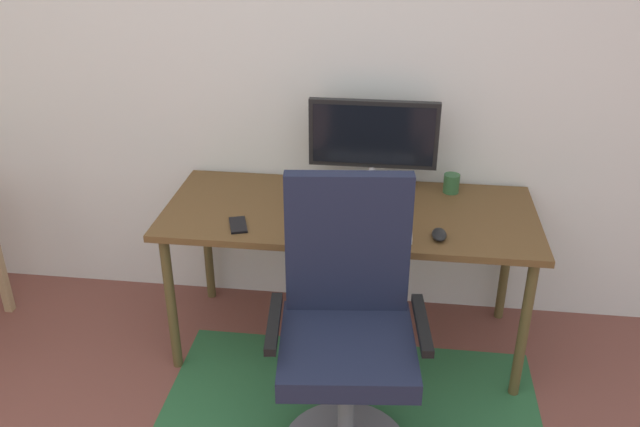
{
  "coord_description": "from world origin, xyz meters",
  "views": [
    {
      "loc": [
        0.44,
        -0.83,
        2.01
      ],
      "look_at": [
        0.14,
        1.53,
        0.81
      ],
      "focal_mm": 37.33,
      "sensor_mm": 36.0,
      "label": 1
    }
  ],
  "objects": [
    {
      "name": "desk",
      "position": [
        0.24,
        1.78,
        0.64
      ],
      "size": [
        1.63,
        0.7,
        0.71
      ],
      "color": "brown",
      "rests_on": "ground"
    },
    {
      "name": "coffee_cup",
      "position": [
        0.69,
        2.03,
        0.75
      ],
      "size": [
        0.07,
        0.07,
        0.09
      ],
      "primitive_type": "cylinder",
      "color": "#2D5B31",
      "rests_on": "desk"
    },
    {
      "name": "cell_phone",
      "position": [
        -0.21,
        1.57,
        0.71
      ],
      "size": [
        0.11,
        0.15,
        0.01
      ],
      "primitive_type": "cube",
      "rotation": [
        0.0,
        0.0,
        0.32
      ],
      "color": "black",
      "rests_on": "desk"
    },
    {
      "name": "monitor",
      "position": [
        0.32,
        1.99,
        0.97
      ],
      "size": [
        0.58,
        0.18,
        0.44
      ],
      "color": "#B2B2B7",
      "rests_on": "desk"
    },
    {
      "name": "computer_mouse",
      "position": [
        0.62,
        1.57,
        0.72
      ],
      "size": [
        0.06,
        0.1,
        0.03
      ],
      "primitive_type": "ellipsoid",
      "color": "black",
      "rests_on": "desk"
    },
    {
      "name": "keyboard",
      "position": [
        0.3,
        1.57,
        0.72
      ],
      "size": [
        0.43,
        0.13,
        0.02
      ],
      "primitive_type": "cube",
      "color": "white",
      "rests_on": "desk"
    },
    {
      "name": "wall_back",
      "position": [
        0.0,
        2.2,
        1.3
      ],
      "size": [
        6.0,
        0.1,
        2.6
      ],
      "primitive_type": "cube",
      "color": "silver",
      "rests_on": "ground"
    },
    {
      "name": "office_chair",
      "position": [
        0.29,
        1.12,
        0.49
      ],
      "size": [
        0.59,
        0.53,
        1.1
      ],
      "rotation": [
        0.0,
        0.0,
        0.11
      ],
      "color": "slate",
      "rests_on": "ground"
    }
  ]
}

